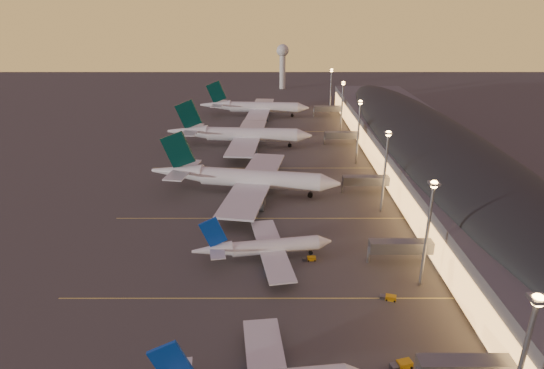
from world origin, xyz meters
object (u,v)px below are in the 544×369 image
(airliner_narrow_north, at_px, (264,247))
(baggage_tug_c, at_px, (310,259))
(baggage_tug_d, at_px, (389,298))
(airliner_wide_mid, at_px, (239,134))
(radar_tower, at_px, (283,59))
(baggage_tug_b, at_px, (402,365))
(airliner_wide_near, at_px, (244,178))
(airliner_wide_far, at_px, (254,107))

(airliner_narrow_north, relative_size, baggage_tug_c, 10.69)
(baggage_tug_d, bearing_deg, airliner_wide_mid, 125.57)
(airliner_narrow_north, bearing_deg, radar_tower, 77.68)
(radar_tower, bearing_deg, airliner_narrow_north, -92.34)
(radar_tower, height_order, baggage_tug_d, radar_tower)
(airliner_wide_mid, xyz_separation_m, baggage_tug_b, (37.71, -135.18, -4.86))
(airliner_wide_near, distance_m, baggage_tug_b, 86.61)
(airliner_wide_near, xyz_separation_m, baggage_tug_b, (32.58, -80.10, -4.84))
(airliner_narrow_north, bearing_deg, airliner_wide_near, 89.71)
(baggage_tug_c, bearing_deg, baggage_tug_b, -72.38)
(airliner_wide_far, distance_m, radar_tower, 94.36)
(airliner_narrow_north, xyz_separation_m, baggage_tug_b, (25.24, -37.07, -2.75))
(airliner_narrow_north, relative_size, airliner_wide_mid, 0.54)
(airliner_narrow_north, bearing_deg, baggage_tug_c, -13.81)
(airliner_wide_mid, height_order, baggage_tug_d, airliner_wide_mid)
(airliner_narrow_north, height_order, airliner_wide_far, airliner_wide_far)
(radar_tower, bearing_deg, baggage_tug_b, -86.97)
(baggage_tug_b, xyz_separation_m, baggage_tug_d, (2.43, 19.92, -0.06))
(airliner_wide_mid, bearing_deg, baggage_tug_c, -71.83)
(radar_tower, xyz_separation_m, baggage_tug_b, (15.08, -285.33, -21.33))
(airliner_wide_far, distance_m, baggage_tug_c, 159.20)
(airliner_wide_near, xyz_separation_m, baggage_tug_d, (35.01, -60.18, -4.90))
(baggage_tug_c, bearing_deg, radar_tower, 87.48)
(airliner_wide_near, bearing_deg, baggage_tug_c, -56.80)
(airliner_wide_far, bearing_deg, airliner_wide_mid, -90.02)
(airliner_wide_mid, distance_m, baggage_tug_d, 122.15)
(airliner_wide_near, xyz_separation_m, airliner_wide_mid, (-5.12, 55.08, 0.02))
(airliner_narrow_north, bearing_deg, airliner_wide_far, 82.86)
(baggage_tug_d, bearing_deg, radar_tower, 110.14)
(airliner_wide_far, bearing_deg, baggage_tug_b, -75.84)
(airliner_wide_mid, relative_size, baggage_tug_c, 19.74)
(airliner_narrow_north, distance_m, airliner_wide_near, 43.70)
(radar_tower, relative_size, baggage_tug_b, 7.69)
(airliner_wide_mid, height_order, baggage_tug_c, airliner_wide_mid)
(airliner_narrow_north, xyz_separation_m, baggage_tug_d, (27.67, -17.14, -2.81))
(airliner_narrow_north, relative_size, baggage_tug_d, 9.50)
(airliner_narrow_north, height_order, airliner_wide_mid, airliner_wide_mid)
(airliner_narrow_north, height_order, airliner_wide_near, airliner_wide_near)
(baggage_tug_b, bearing_deg, baggage_tug_c, 95.56)
(airliner_wide_near, bearing_deg, baggage_tug_b, -58.13)
(airliner_wide_far, distance_m, baggage_tug_d, 177.93)
(airliner_wide_far, relative_size, baggage_tug_c, 18.82)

